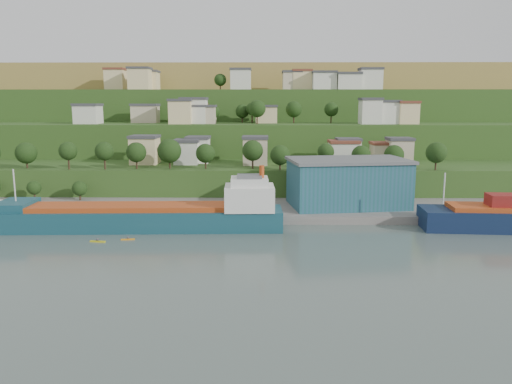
{
  "coord_description": "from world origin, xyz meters",
  "views": [
    {
      "loc": [
        16.09,
        -104.09,
        29.16
      ],
      "look_at": [
        14.74,
        15.0,
        8.14
      ],
      "focal_mm": 35.0,
      "sensor_mm": 36.0,
      "label": 1
    }
  ],
  "objects_px": {
    "warehouse": "(347,182)",
    "caravan": "(1,207)",
    "kayak_orange": "(128,239)",
    "cargo_ship_near": "(150,218)"
  },
  "relations": [
    {
      "from": "warehouse",
      "to": "kayak_orange",
      "type": "relative_size",
      "value": 11.16
    },
    {
      "from": "warehouse",
      "to": "caravan",
      "type": "xyz_separation_m",
      "value": [
        -91.23,
        -6.16,
        -5.64
      ]
    },
    {
      "from": "warehouse",
      "to": "caravan",
      "type": "height_order",
      "value": "warehouse"
    },
    {
      "from": "cargo_ship_near",
      "to": "caravan",
      "type": "bearing_deg",
      "value": 161.96
    },
    {
      "from": "warehouse",
      "to": "caravan",
      "type": "distance_m",
      "value": 91.61
    },
    {
      "from": "caravan",
      "to": "kayak_orange",
      "type": "bearing_deg",
      "value": -15.37
    },
    {
      "from": "cargo_ship_near",
      "to": "warehouse",
      "type": "height_order",
      "value": "cargo_ship_near"
    },
    {
      "from": "warehouse",
      "to": "kayak_orange",
      "type": "xyz_separation_m",
      "value": [
        -52.29,
        -27.87,
        -8.22
      ]
    },
    {
      "from": "kayak_orange",
      "to": "cargo_ship_near",
      "type": "bearing_deg",
      "value": 63.8
    },
    {
      "from": "cargo_ship_near",
      "to": "caravan",
      "type": "xyz_separation_m",
      "value": [
        -41.82,
        12.09,
        0.06
      ]
    }
  ]
}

